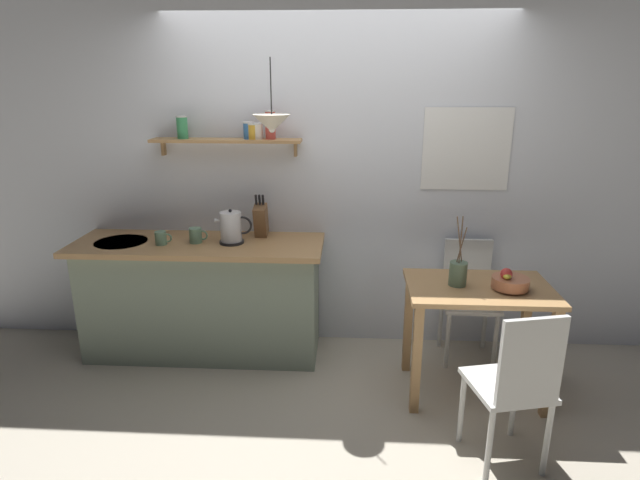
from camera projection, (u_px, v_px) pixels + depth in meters
ground_plane at (332, 377)px, 3.73m from camera, size 14.00×14.00×0.00m
back_wall at (363, 175)px, 3.94m from camera, size 6.80×0.11×2.70m
kitchen_counter at (202, 297)px, 3.95m from camera, size 1.83×0.63×0.90m
wall_shelf at (234, 135)px, 3.75m from camera, size 1.09×0.20×0.33m
dining_table at (478, 307)px, 3.38m from camera, size 0.92×0.61×0.77m
dining_chair_near at (516, 383)px, 2.71m from camera, size 0.47×0.47×0.95m
dining_chair_far at (468, 293)px, 3.92m from camera, size 0.41×0.39×0.89m
fruit_bowl at (510, 281)px, 3.27m from camera, size 0.23×0.23×0.14m
twig_vase at (458, 273)px, 3.33m from camera, size 0.11×0.11×0.46m
electric_kettle at (231, 228)px, 3.75m from camera, size 0.27×0.18×0.25m
knife_block at (261, 220)px, 3.89m from camera, size 0.09×0.18×0.33m
coffee_mug_by_sink at (161, 238)px, 3.73m from camera, size 0.12×0.08×0.10m
coffee_mug_spare at (196, 235)px, 3.77m from camera, size 0.14×0.09×0.11m
pendant_lamp at (272, 123)px, 3.39m from camera, size 0.25×0.25×0.47m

